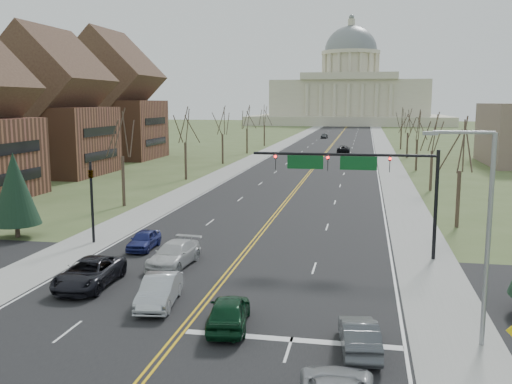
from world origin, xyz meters
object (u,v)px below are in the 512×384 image
at_px(car_sb_outer_lead, 89,273).
at_px(car_sb_outer_second, 144,240).
at_px(car_nb_outer_lead, 359,336).
at_px(car_sb_inner_lead, 159,291).
at_px(car_far_sb, 324,136).
at_px(street_light, 482,225).
at_px(car_far_nb, 343,149).
at_px(car_nb_inner_lead, 229,311).
at_px(signal_left, 92,193).
at_px(car_sb_inner_second, 174,254).
at_px(signal_mast, 357,171).

relative_size(car_sb_outer_lead, car_sb_outer_second, 1.42).
distance_m(car_nb_outer_lead, car_sb_inner_lead, 10.66).
xyz_separation_m(car_sb_outer_lead, car_far_sb, (3.38, 134.86, -0.04)).
xyz_separation_m(street_light, car_nb_outer_lead, (-4.86, -1.65, -4.52)).
distance_m(car_far_nb, car_far_sb, 46.73).
relative_size(car_nb_inner_lead, car_far_nb, 0.83).
xyz_separation_m(car_sb_inner_lead, car_sb_outer_lead, (-4.90, 2.09, 0.02)).
xyz_separation_m(signal_left, street_light, (24.24, -13.50, 1.51)).
distance_m(street_light, car_nb_outer_lead, 6.84).
xyz_separation_m(car_sb_inner_lead, car_sb_inner_second, (-1.57, 6.83, -0.01)).
distance_m(car_sb_outer_lead, car_sb_inner_second, 5.79).
relative_size(car_sb_outer_second, car_far_sb, 0.91).
bearing_deg(signal_left, signal_mast, -0.00).
bearing_deg(car_far_nb, car_sb_inner_second, 85.15).
xyz_separation_m(street_light, car_sb_outer_lead, (-19.77, 4.09, -4.45)).
bearing_deg(car_far_nb, car_sb_outer_second, 82.51).
xyz_separation_m(signal_left, car_sb_inner_second, (7.80, -4.67, -2.96)).
xyz_separation_m(car_nb_inner_lead, car_far_nb, (1.55, 92.94, -0.02)).
height_order(car_sb_inner_second, car_sb_outer_second, car_sb_inner_second).
bearing_deg(car_nb_inner_lead, car_nb_outer_lead, 158.33).
xyz_separation_m(signal_left, car_nb_outer_lead, (19.38, -15.15, -3.01)).
bearing_deg(car_far_sb, car_sb_outer_second, -87.09).
height_order(street_light, car_sb_outer_second, street_light).
height_order(signal_mast, car_far_nb, signal_mast).
relative_size(car_far_nb, car_far_sb, 1.25).
relative_size(signal_left, car_far_sb, 1.41).
bearing_deg(car_nb_inner_lead, car_far_nb, -98.45).
xyz_separation_m(car_sb_outer_second, car_far_nb, (10.69, 80.37, 0.08)).
bearing_deg(car_nb_inner_lead, car_sb_inner_second, -65.15).
bearing_deg(car_nb_outer_lead, signal_left, -44.74).
bearing_deg(car_nb_outer_lead, car_far_sb, -92.03).
xyz_separation_m(car_nb_inner_lead, car_sb_inner_second, (-5.70, 9.00, -0.01)).
relative_size(signal_left, car_sb_inner_lead, 1.31).
bearing_deg(car_nb_outer_lead, car_sb_inner_second, -48.88).
height_order(street_light, car_nb_inner_lead, street_light).
distance_m(car_nb_inner_lead, car_far_sb, 139.23).
xyz_separation_m(car_sb_inner_lead, car_far_sb, (-1.52, 136.95, -0.03)).
xyz_separation_m(street_light, car_sb_inner_lead, (-14.87, 2.00, -4.46)).
xyz_separation_m(car_sb_inner_lead, car_far_nb, (5.68, 90.78, -0.01)).
xyz_separation_m(car_sb_outer_lead, car_sb_outer_second, (-0.11, 8.31, -0.11)).
distance_m(car_nb_inner_lead, car_far_nb, 92.95).
height_order(car_nb_inner_lead, car_far_sb, car_nb_inner_lead).
height_order(signal_left, car_far_sb, signal_left).
height_order(car_nb_inner_lead, car_far_nb, car_nb_inner_lead).
bearing_deg(car_sb_inner_lead, car_nb_inner_lead, -35.08).
height_order(car_sb_inner_lead, car_sb_outer_second, car_sb_inner_lead).
height_order(street_light, car_sb_outer_lead, street_light).
relative_size(car_nb_outer_lead, car_sb_inner_second, 0.81).
bearing_deg(car_sb_inner_lead, car_far_nb, 79.01).
height_order(signal_left, car_far_nb, signal_left).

